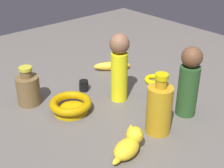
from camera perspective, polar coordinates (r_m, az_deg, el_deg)
ground at (r=1.17m, az=-0.00°, el=-3.44°), size 2.00×2.00×0.00m
nail_polish_jar at (r=1.25m, az=-5.13°, el=-0.29°), size 0.04×0.04×0.04m
bangle at (r=1.33m, az=7.69°, el=0.79°), size 0.08×0.08×0.02m
bowl at (r=1.11m, az=-7.51°, el=-3.75°), size 0.15×0.15×0.05m
bottle_short at (r=1.18m, az=-14.94°, el=-0.84°), size 0.08×0.08×0.15m
banana at (r=1.42m, az=0.01°, el=3.29°), size 0.13×0.16×0.04m
bottle_tall at (r=0.99m, az=8.54°, el=-4.38°), size 0.08×0.08×0.20m
person_figure_adult at (r=1.13m, az=1.32°, el=3.34°), size 0.09×0.09×0.26m
cat_figurine at (r=0.92m, az=3.12°, el=-10.83°), size 0.08×0.13×0.08m
person_figure_child at (r=1.08m, az=13.76°, el=0.41°), size 0.08×0.08×0.25m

